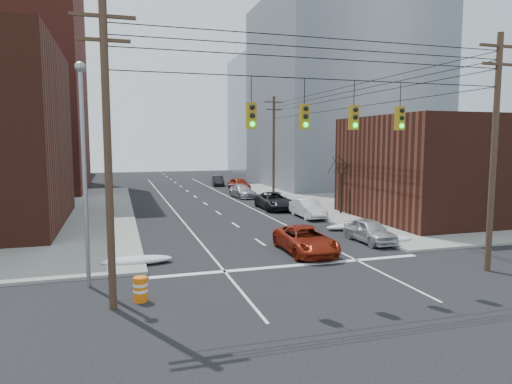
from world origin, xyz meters
TOP-DOWN VIEW (x-y plane):
  - ground at (0.00, 0.00)m, footprint 160.00×160.00m
  - sidewalk_ne at (27.00, 27.00)m, footprint 40.00×40.00m
  - building_brick_far at (-26.00, 74.00)m, footprint 22.00×18.00m
  - building_office at (22.00, 44.00)m, footprint 22.00×20.00m
  - building_glass at (24.00, 70.00)m, footprint 20.00×18.00m
  - building_storefront at (18.00, 16.00)m, footprint 16.00×12.00m
  - utility_pole_left at (-8.50, 3.00)m, footprint 2.20×0.28m
  - utility_pole_right at (8.50, 3.00)m, footprint 2.20×0.28m
  - utility_pole_far at (8.50, 34.00)m, footprint 2.20×0.28m
  - traffic_signals at (0.10, 2.97)m, footprint 17.00×0.42m
  - street_light at (-9.50, 6.00)m, footprint 0.44×0.44m
  - bare_tree at (9.59, 20.00)m, footprint 2.09×2.20m
  - snow_nw at (-7.40, 9.00)m, footprint 3.50×1.08m
  - snow_ne at (7.40, 9.50)m, footprint 3.00×1.08m
  - snow_east_far at (7.40, 14.00)m, footprint 4.00×1.08m
  - red_pickup at (1.60, 8.75)m, footprint 2.50×5.25m
  - parked_car_a at (6.40, 10.06)m, footprint 1.80×4.21m
  - parked_car_b at (6.40, 19.53)m, footprint 1.58×4.48m
  - parked_car_c at (5.33, 24.58)m, footprint 2.64×5.53m
  - parked_car_d at (4.80, 33.70)m, footprint 2.39×4.83m
  - parked_car_e at (6.40, 41.17)m, footprint 2.29×4.69m
  - parked_car_f at (5.10, 47.77)m, footprint 1.93×4.27m
  - lot_car_a at (-14.52, 24.94)m, footprint 4.24×1.48m
  - lot_car_b at (-15.76, 23.77)m, footprint 5.00×2.47m
  - lot_car_d at (-16.58, 29.43)m, footprint 3.81×2.10m
  - construction_barrel at (-7.49, 3.51)m, footprint 0.60×0.60m

SIDE VIEW (x-z plane):
  - ground at x=0.00m, z-range 0.00..0.00m
  - sidewalk_ne at x=27.00m, z-range 0.00..0.15m
  - snow_nw at x=-7.40m, z-range 0.00..0.42m
  - snow_ne at x=7.40m, z-range 0.00..0.42m
  - snow_east_far at x=7.40m, z-range 0.00..0.42m
  - construction_barrel at x=-7.49m, z-range 0.01..0.97m
  - parked_car_d at x=4.80m, z-range 0.00..1.35m
  - parked_car_f at x=5.10m, z-range 0.00..1.36m
  - parked_car_a at x=6.40m, z-range 0.00..1.42m
  - red_pickup at x=1.60m, z-range 0.00..1.44m
  - parked_car_b at x=6.40m, z-range 0.00..1.47m
  - parked_car_c at x=5.33m, z-range 0.00..1.52m
  - lot_car_d at x=-16.58m, z-range 0.15..1.38m
  - parked_car_e at x=6.40m, z-range 0.00..1.54m
  - lot_car_b at x=-15.76m, z-range 0.15..1.52m
  - lot_car_a at x=-14.52m, z-range 0.15..1.55m
  - bare_tree at x=9.59m, z-range -0.15..4.79m
  - building_storefront at x=18.00m, z-range 0.00..8.00m
  - street_light at x=-9.50m, z-range 0.88..10.20m
  - utility_pole_left at x=-8.50m, z-range 0.28..11.28m
  - utility_pole_right at x=8.50m, z-range 0.28..11.28m
  - utility_pole_far at x=8.50m, z-range 0.28..11.28m
  - building_brick_far at x=-26.00m, z-range 0.00..12.00m
  - traffic_signals at x=0.10m, z-range 6.16..8.18m
  - building_glass at x=24.00m, z-range 0.00..22.00m
  - building_office at x=22.00m, z-range 0.00..25.00m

